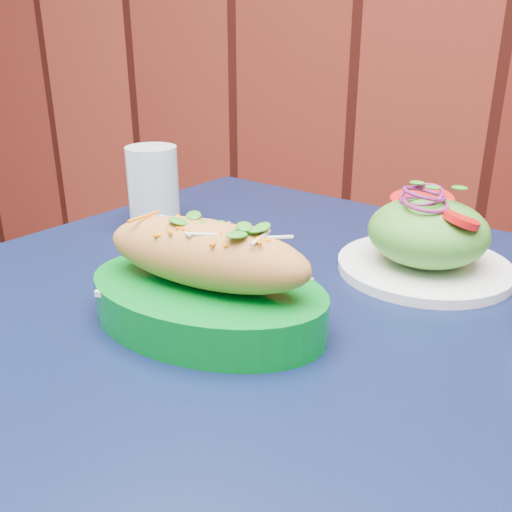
% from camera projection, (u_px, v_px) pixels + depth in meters
% --- Properties ---
extents(cafe_table, '(0.95, 0.95, 0.75)m').
position_uv_depth(cafe_table, '(266.00, 371.00, 0.65)').
color(cafe_table, black).
rests_on(cafe_table, ground).
extents(banh_mi_basket, '(0.26, 0.17, 0.12)m').
position_uv_depth(banh_mi_basket, '(207.00, 282.00, 0.56)').
color(banh_mi_basket, '#00731C').
rests_on(banh_mi_basket, cafe_table).
extents(salad_plate, '(0.21, 0.21, 0.11)m').
position_uv_depth(salad_plate, '(427.00, 239.00, 0.68)').
color(salad_plate, white).
rests_on(salad_plate, cafe_table).
extents(water_glass, '(0.07, 0.07, 0.12)m').
position_uv_depth(water_glass, '(153.00, 188.00, 0.83)').
color(water_glass, silver).
rests_on(water_glass, cafe_table).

